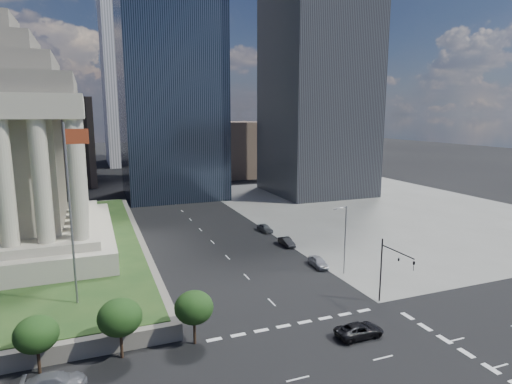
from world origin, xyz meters
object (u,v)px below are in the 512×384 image
street_lamp_north (344,236)px  traffic_signal_ne (391,265)px  pickup_truck (359,330)px  parked_sedan_near (318,262)px  parked_sedan_mid (287,242)px  suv_grey (55,382)px  parked_sedan_far (265,228)px  flagpole (71,205)px

street_lamp_north → traffic_signal_ne: bearing=-94.2°
street_lamp_north → pickup_truck: size_ratio=1.93×
parked_sedan_near → parked_sedan_mid: 11.17m
traffic_signal_ne → suv_grey: 36.45m
traffic_signal_ne → suv_grey: traffic_signal_ne is taller
parked_sedan_far → parked_sedan_near: bearing=-95.1°
suv_grey → parked_sedan_far: bearing=-39.2°
traffic_signal_ne → street_lamp_north: 11.34m
traffic_signal_ne → suv_grey: (-36.07, -2.70, -4.52)m
pickup_truck → suv_grey: suv_grey is taller
parked_sedan_mid → flagpole: bearing=-154.1°
traffic_signal_ne → pickup_truck: traffic_signal_ne is taller
pickup_truck → traffic_signal_ne: bearing=-58.3°
suv_grey → parked_sedan_far: parked_sedan_far is taller
suv_grey → pickup_truck: bearing=-90.9°
flagpole → pickup_truck: flagpole is taller
flagpole → parked_sedan_near: bearing=8.4°
parked_sedan_near → parked_sedan_far: 21.08m
pickup_truck → suv_grey: size_ratio=1.03×
pickup_truck → parked_sedan_mid: size_ratio=1.19×
flagpole → street_lamp_north: (35.16, 1.00, -7.45)m
flagpole → parked_sedan_mid: bearing=25.8°
parked_sedan_mid → traffic_signal_ne: bearing=-87.7°
parked_sedan_mid → parked_sedan_far: (0.00, 9.91, 0.02)m
traffic_signal_ne → parked_sedan_near: bearing=93.8°
pickup_truck → parked_sedan_far: (6.33, 40.84, 0.02)m
parked_sedan_near → suv_grey: bearing=-148.0°
parked_sedan_near → traffic_signal_ne: bearing=-81.3°
parked_sedan_near → parked_sedan_mid: (0.00, 11.17, -0.05)m
parked_sedan_near → parked_sedan_far: bearing=94.9°
street_lamp_north → parked_sedan_far: 25.53m
traffic_signal_ne → parked_sedan_mid: traffic_signal_ne is taller
parked_sedan_near → flagpole: bearing=-166.7°
parked_sedan_mid → parked_sedan_far: 9.91m
pickup_truck → parked_sedan_near: size_ratio=1.15×
flagpole → pickup_truck: bearing=-28.8°
suv_grey → traffic_signal_ne: bearing=-83.0°
flagpole → pickup_truck: 33.22m
suv_grey → parked_sedan_mid: suv_grey is taller
traffic_signal_ne → pickup_truck: bearing=-148.2°
parked_sedan_mid → suv_grey: bearing=-140.2°
flagpole → parked_sedan_near: (33.33, 4.91, -12.35)m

